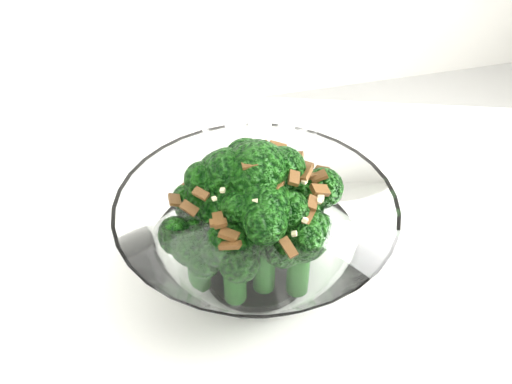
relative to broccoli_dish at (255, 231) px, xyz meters
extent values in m
cube|color=white|center=(0.07, -0.12, -0.07)|extent=(1.40, 1.16, 0.04)
cylinder|color=white|center=(-0.32, 0.38, -0.45)|extent=(0.04, 0.04, 0.71)
cylinder|color=white|center=(0.00, 0.00, -0.05)|extent=(0.09, 0.09, 0.01)
cylinder|color=#1D5A17|center=(-0.04, 0.02, -0.01)|extent=(0.02, 0.02, 0.06)
sphere|color=#195910|center=(-0.04, 0.02, 0.03)|extent=(0.05, 0.05, 0.05)
cylinder|color=#1D5A17|center=(0.05, 0.03, -0.02)|extent=(0.02, 0.02, 0.04)
sphere|color=#195910|center=(0.05, 0.03, 0.01)|extent=(0.04, 0.04, 0.04)
cylinder|color=#1D5A17|center=(0.04, 0.00, -0.01)|extent=(0.02, 0.02, 0.06)
sphere|color=#195910|center=(0.04, 0.00, 0.03)|extent=(0.05, 0.05, 0.05)
cylinder|color=#1D5A17|center=(0.00, 0.00, 0.00)|extent=(0.02, 0.02, 0.09)
sphere|color=#195910|center=(0.00, 0.00, 0.06)|extent=(0.05, 0.05, 0.05)
cylinder|color=#1D5A17|center=(-0.02, 0.01, 0.00)|extent=(0.02, 0.02, 0.08)
sphere|color=#195910|center=(-0.02, 0.01, 0.05)|extent=(0.05, 0.05, 0.05)
cylinder|color=#1D5A17|center=(-0.05, -0.01, -0.02)|extent=(0.02, 0.02, 0.04)
sphere|color=#195910|center=(-0.05, -0.01, 0.01)|extent=(0.04, 0.04, 0.04)
cylinder|color=#1D5A17|center=(-0.03, -0.03, -0.02)|extent=(0.02, 0.02, 0.05)
sphere|color=#195910|center=(-0.03, -0.03, 0.02)|extent=(0.04, 0.04, 0.04)
cylinder|color=#1D5A17|center=(0.03, -0.04, -0.01)|extent=(0.02, 0.02, 0.05)
sphere|color=#195910|center=(0.03, -0.04, 0.02)|extent=(0.05, 0.05, 0.05)
cylinder|color=#1D5A17|center=(0.00, -0.03, 0.00)|extent=(0.02, 0.02, 0.08)
sphere|color=#195910|center=(0.00, -0.03, 0.05)|extent=(0.05, 0.05, 0.05)
cube|color=brown|center=(0.00, -0.03, 0.06)|extent=(0.01, 0.01, 0.01)
cube|color=brown|center=(0.04, 0.04, 0.05)|extent=(0.02, 0.02, 0.01)
cube|color=brown|center=(0.05, 0.00, 0.05)|extent=(0.02, 0.01, 0.01)
cube|color=brown|center=(-0.05, -0.01, 0.04)|extent=(0.02, 0.01, 0.01)
cube|color=brown|center=(-0.01, -0.01, 0.08)|extent=(0.02, 0.01, 0.01)
cube|color=brown|center=(0.05, 0.02, 0.05)|extent=(0.01, 0.02, 0.01)
cube|color=brown|center=(-0.04, -0.03, 0.05)|extent=(0.01, 0.02, 0.01)
cube|color=brown|center=(0.00, 0.03, 0.07)|extent=(0.02, 0.01, 0.01)
cube|color=brown|center=(-0.05, 0.02, 0.04)|extent=(0.01, 0.02, 0.01)
cube|color=brown|center=(0.03, 0.02, 0.06)|extent=(0.02, 0.02, 0.01)
cube|color=brown|center=(0.01, -0.06, 0.04)|extent=(0.01, 0.02, 0.01)
cube|color=brown|center=(-0.04, -0.01, 0.06)|extent=(0.01, 0.01, 0.01)
cube|color=brown|center=(-0.01, -0.01, 0.08)|extent=(0.01, 0.01, 0.00)
cube|color=brown|center=(0.04, -0.01, 0.06)|extent=(0.02, 0.02, 0.01)
cube|color=brown|center=(0.03, 0.06, 0.04)|extent=(0.02, 0.01, 0.01)
cube|color=brown|center=(-0.03, 0.01, 0.07)|extent=(0.01, 0.01, 0.01)
cube|color=brown|center=(0.01, 0.06, 0.04)|extent=(0.02, 0.01, 0.01)
cube|color=brown|center=(0.05, -0.01, 0.05)|extent=(0.01, 0.01, 0.01)
cube|color=brown|center=(-0.03, -0.04, 0.04)|extent=(0.02, 0.02, 0.01)
cube|color=brown|center=(0.05, -0.02, 0.05)|extent=(0.02, 0.01, 0.01)
cube|color=brown|center=(0.03, 0.04, 0.05)|extent=(0.02, 0.01, 0.01)
cube|color=brown|center=(0.06, 0.01, 0.04)|extent=(0.01, 0.01, 0.01)
cube|color=brown|center=(0.03, -0.04, 0.05)|extent=(0.02, 0.02, 0.01)
cube|color=brown|center=(0.04, 0.01, 0.05)|extent=(0.01, 0.01, 0.01)
cube|color=brown|center=(-0.01, 0.02, 0.07)|extent=(0.02, 0.01, 0.01)
cube|color=brown|center=(0.04, 0.02, 0.05)|extent=(0.01, 0.02, 0.01)
cube|color=brown|center=(0.02, -0.02, 0.07)|extent=(0.01, 0.01, 0.01)
cube|color=brown|center=(-0.03, -0.05, 0.04)|extent=(0.02, 0.01, 0.01)
cube|color=brown|center=(0.04, -0.03, 0.05)|extent=(0.01, 0.01, 0.01)
cube|color=brown|center=(-0.04, -0.03, 0.05)|extent=(0.01, 0.01, 0.00)
cube|color=brown|center=(0.02, 0.05, 0.05)|extent=(0.01, 0.02, 0.01)
cube|color=brown|center=(0.01, 0.00, 0.08)|extent=(0.01, 0.02, 0.01)
cube|color=brown|center=(-0.01, -0.04, 0.06)|extent=(0.02, 0.02, 0.01)
cube|color=brown|center=(-0.03, 0.03, 0.05)|extent=(0.01, 0.01, 0.01)
cube|color=brown|center=(0.06, -0.01, 0.04)|extent=(0.02, 0.02, 0.01)
cube|color=brown|center=(0.05, -0.01, 0.04)|extent=(0.01, 0.01, 0.01)
cube|color=brown|center=(0.02, 0.01, 0.07)|extent=(0.01, 0.01, 0.01)
cube|color=brown|center=(-0.02, 0.02, 0.06)|extent=(0.02, 0.01, 0.01)
cube|color=brown|center=(-0.06, 0.01, 0.04)|extent=(0.01, 0.01, 0.01)
cube|color=brown|center=(0.01, -0.03, 0.06)|extent=(0.02, 0.02, 0.01)
cube|color=brown|center=(0.01, -0.02, 0.07)|extent=(0.02, 0.02, 0.01)
cube|color=brown|center=(0.02, 0.01, 0.07)|extent=(0.02, 0.01, 0.01)
cube|color=brown|center=(0.00, -0.05, 0.05)|extent=(0.01, 0.01, 0.01)
cube|color=beige|center=(0.04, -0.03, 0.05)|extent=(0.01, 0.01, 0.00)
cube|color=beige|center=(0.06, -0.01, 0.04)|extent=(0.01, 0.01, 0.00)
cube|color=beige|center=(0.01, 0.05, 0.05)|extent=(0.00, 0.00, 0.00)
cube|color=beige|center=(-0.02, 0.02, 0.06)|extent=(0.01, 0.01, 0.01)
cube|color=beige|center=(0.02, -0.05, 0.04)|extent=(0.01, 0.00, 0.00)
cube|color=beige|center=(0.00, -0.03, 0.07)|extent=(0.00, 0.00, 0.00)
cube|color=beige|center=(-0.01, -0.02, 0.07)|extent=(0.01, 0.01, 0.01)
cube|color=beige|center=(-0.03, 0.02, 0.06)|extent=(0.01, 0.01, 0.01)
cube|color=beige|center=(0.03, -0.05, 0.05)|extent=(0.01, 0.01, 0.01)
cube|color=beige|center=(-0.03, 0.02, 0.06)|extent=(0.01, 0.01, 0.01)
cube|color=beige|center=(-0.04, 0.01, 0.05)|extent=(0.00, 0.01, 0.00)
cube|color=beige|center=(-0.03, -0.02, 0.06)|extent=(0.01, 0.00, 0.00)
cube|color=beige|center=(-0.01, -0.03, 0.06)|extent=(0.01, 0.01, 0.01)
cube|color=beige|center=(0.04, 0.00, 0.06)|extent=(0.01, 0.01, 0.00)
cube|color=beige|center=(0.03, -0.02, 0.06)|extent=(0.01, 0.01, 0.00)
cube|color=beige|center=(0.01, 0.00, 0.08)|extent=(0.01, 0.01, 0.01)
cube|color=beige|center=(0.05, 0.00, 0.05)|extent=(0.01, 0.01, 0.01)
cube|color=beige|center=(0.01, 0.04, 0.06)|extent=(0.00, 0.00, 0.00)
cube|color=beige|center=(0.02, -0.04, 0.05)|extent=(0.00, 0.00, 0.00)
cube|color=beige|center=(0.02, 0.00, 0.08)|extent=(0.01, 0.01, 0.00)
cube|color=beige|center=(0.00, -0.01, 0.08)|extent=(0.01, 0.01, 0.00)
cube|color=beige|center=(0.00, 0.00, 0.09)|extent=(0.00, 0.00, 0.00)
cube|color=beige|center=(0.00, 0.01, 0.08)|extent=(0.00, 0.01, 0.00)
cube|color=beige|center=(0.01, 0.00, 0.08)|extent=(0.01, 0.01, 0.01)
cube|color=beige|center=(0.04, -0.03, 0.05)|extent=(0.01, 0.01, 0.01)
cube|color=beige|center=(-0.04, 0.03, 0.05)|extent=(0.01, 0.00, 0.00)
cube|color=beige|center=(-0.02, 0.00, 0.07)|extent=(0.01, 0.01, 0.00)
cube|color=beige|center=(-0.04, -0.02, 0.06)|extent=(0.00, 0.00, 0.00)
cube|color=beige|center=(0.05, -0.01, 0.05)|extent=(0.01, 0.01, 0.00)
cube|color=beige|center=(-0.03, 0.03, 0.06)|extent=(0.00, 0.00, 0.00)
camera|label=1|loc=(-0.09, -0.33, 0.33)|focal=40.00mm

